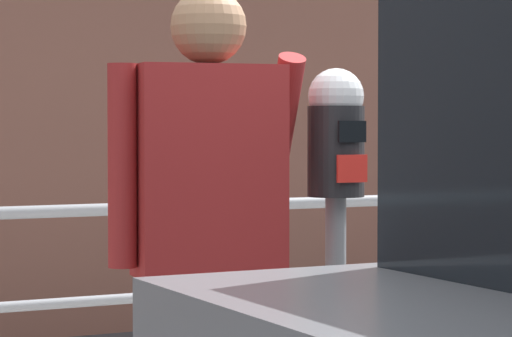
{
  "coord_description": "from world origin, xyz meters",
  "views": [
    {
      "loc": [
        -2.19,
        -2.89,
        1.49
      ],
      "look_at": [
        -0.5,
        0.46,
        1.36
      ],
      "focal_mm": 82.42,
      "sensor_mm": 36.0,
      "label": 1
    }
  ],
  "objects": [
    {
      "name": "backdrop_wall",
      "position": [
        0.0,
        5.35,
        1.95
      ],
      "size": [
        32.0,
        0.5,
        3.9
      ],
      "primitive_type": "cube",
      "color": "brown",
      "rests_on": "ground"
    },
    {
      "name": "parking_meter",
      "position": [
        -0.21,
        0.46,
        1.29
      ],
      "size": [
        0.19,
        0.2,
        1.56
      ],
      "rotation": [
        0.0,
        0.0,
        3.17
      ],
      "color": "slate",
      "rests_on": "sidewalk_curb"
    },
    {
      "name": "background_railing",
      "position": [
        -0.0,
        2.43,
        0.84
      ],
      "size": [
        24.06,
        0.06,
        1.0
      ],
      "color": "gray",
      "rests_on": "sidewalk_curb"
    },
    {
      "name": "pedestrian_at_meter",
      "position": [
        -0.66,
        0.48,
        1.17
      ],
      "size": [
        0.68,
        0.41,
        1.8
      ],
      "rotation": [
        0.0,
        0.0,
        -0.15
      ],
      "color": "brown",
      "rests_on": "sidewalk_curb"
    }
  ]
}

